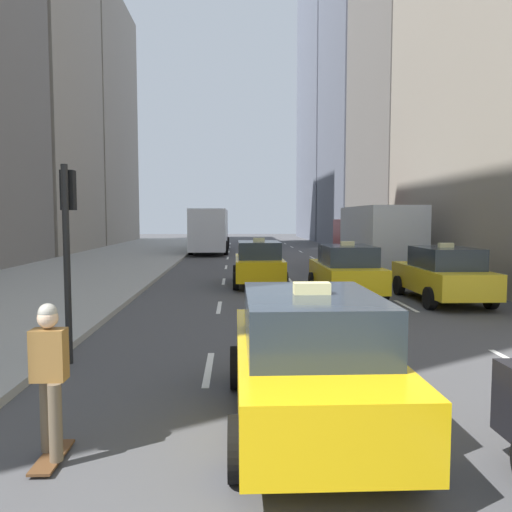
% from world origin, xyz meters
% --- Properties ---
extents(sidewalk_left, '(8.00, 66.00, 0.15)m').
position_xyz_m(sidewalk_left, '(-7.00, 27.00, 0.07)').
color(sidewalk_left, '#9E9E99').
rests_on(sidewalk_left, ground).
extents(lane_markings, '(5.72, 56.00, 0.01)m').
position_xyz_m(lane_markings, '(2.60, 23.00, 0.01)').
color(lane_markings, white).
rests_on(lane_markings, ground).
extents(building_row_right, '(6.00, 69.82, 35.73)m').
position_xyz_m(building_row_right, '(12.00, 39.93, 14.36)').
color(building_row_right, gray).
rests_on(building_row_right, ground).
extents(taxi_lead, '(2.02, 4.40, 1.87)m').
position_xyz_m(taxi_lead, '(1.20, 5.55, 0.88)').
color(taxi_lead, yellow).
rests_on(taxi_lead, ground).
extents(taxi_second, '(2.02, 4.40, 1.87)m').
position_xyz_m(taxi_second, '(1.20, 18.83, 0.88)').
color(taxi_second, yellow).
rests_on(taxi_second, ground).
extents(taxi_third, '(2.02, 4.40, 1.87)m').
position_xyz_m(taxi_third, '(6.80, 14.72, 0.88)').
color(taxi_third, yellow).
rests_on(taxi_third, ground).
extents(taxi_fourth, '(2.02, 4.40, 1.87)m').
position_xyz_m(taxi_fourth, '(4.00, 15.93, 0.88)').
color(taxi_fourth, yellow).
rests_on(taxi_fourth, ground).
extents(city_bus, '(2.80, 11.61, 3.25)m').
position_xyz_m(city_bus, '(-1.61, 38.06, 1.79)').
color(city_bus, silver).
rests_on(city_bus, ground).
extents(box_truck, '(2.58, 8.40, 3.15)m').
position_xyz_m(box_truck, '(6.80, 22.55, 1.71)').
color(box_truck, maroon).
rests_on(box_truck, ground).
extents(skateboarder, '(0.36, 0.80, 1.75)m').
position_xyz_m(skateboarder, '(-1.73, 4.74, 0.96)').
color(skateboarder, brown).
rests_on(skateboarder, ground).
extents(traffic_light_pole, '(0.24, 0.42, 3.60)m').
position_xyz_m(traffic_light_pole, '(-2.75, 8.54, 2.41)').
color(traffic_light_pole, black).
rests_on(traffic_light_pole, ground).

